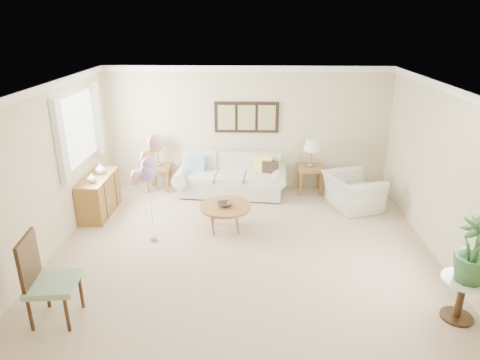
{
  "coord_description": "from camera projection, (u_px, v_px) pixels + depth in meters",
  "views": [
    {
      "loc": [
        0.11,
        -5.84,
        3.52
      ],
      "look_at": [
        -0.07,
        0.6,
        1.05
      ],
      "focal_mm": 32.0,
      "sensor_mm": 36.0,
      "label": 1
    }
  ],
  "objects": [
    {
      "name": "end_table_left",
      "position": [
        159.0,
        169.0,
        9.15
      ],
      "size": [
        0.5,
        0.46,
        0.55
      ],
      "color": "olive",
      "rests_on": "ground"
    },
    {
      "name": "sofa",
      "position": [
        231.0,
        178.0,
        8.98
      ],
      "size": [
        2.38,
        1.03,
        0.85
      ],
      "color": "beige",
      "rests_on": "ground"
    },
    {
      "name": "coffee_table",
      "position": [
        225.0,
        207.0,
        7.42
      ],
      "size": [
        0.9,
        0.9,
        0.45
      ],
      "color": "brown",
      "rests_on": "ground"
    },
    {
      "name": "vase_sage",
      "position": [
        100.0,
        169.0,
        8.06
      ],
      "size": [
        0.25,
        0.25,
        0.2
      ],
      "primitive_type": "imported",
      "rotation": [
        0.0,
        0.0,
        -0.42
      ],
      "color": "silver",
      "rests_on": "credenza"
    },
    {
      "name": "balloon_cluster",
      "position": [
        148.0,
        164.0,
        6.69
      ],
      "size": [
        0.53,
        0.51,
        1.81
      ],
      "color": "gray",
      "rests_on": "ground"
    },
    {
      "name": "credenza",
      "position": [
        99.0,
        195.0,
        8.06
      ],
      "size": [
        0.46,
        1.2,
        0.74
      ],
      "color": "olive",
      "rests_on": "ground"
    },
    {
      "name": "accent_chair",
      "position": [
        45.0,
        278.0,
        5.12
      ],
      "size": [
        0.61,
        0.61,
        1.14
      ],
      "color": "gray",
      "rests_on": "ground"
    },
    {
      "name": "armchair",
      "position": [
        352.0,
        191.0,
        8.32
      ],
      "size": [
        1.17,
        1.26,
        0.67
      ],
      "primitive_type": "imported",
      "rotation": [
        0.0,
        0.0,
        1.89
      ],
      "color": "beige",
      "rests_on": "ground"
    },
    {
      "name": "room_shell",
      "position": [
        236.0,
        155.0,
        6.22
      ],
      "size": [
        6.04,
        6.04,
        2.6
      ],
      "color": "beige",
      "rests_on": "ground"
    },
    {
      "name": "decor_bowl",
      "position": [
        225.0,
        204.0,
        7.38
      ],
      "size": [
        0.34,
        0.34,
        0.06
      ],
      "primitive_type": "imported",
      "rotation": [
        0.0,
        0.0,
        0.43
      ],
      "color": "#2F2920",
      "rests_on": "coffee_table"
    },
    {
      "name": "potted_plant",
      "position": [
        474.0,
        250.0,
        4.96
      ],
      "size": [
        0.51,
        0.51,
        0.82
      ],
      "primitive_type": "imported",
      "rotation": [
        0.0,
        0.0,
        0.12
      ],
      "color": "#285427",
      "rests_on": "side_table"
    },
    {
      "name": "lamp_left",
      "position": [
        157.0,
        145.0,
        8.95
      ],
      "size": [
        0.35,
        0.35,
        0.61
      ],
      "color": "gray",
      "rests_on": "end_table_left"
    },
    {
      "name": "lamp_right",
      "position": [
        312.0,
        146.0,
        8.8
      ],
      "size": [
        0.33,
        0.33,
        0.58
      ],
      "color": "gray",
      "rests_on": "end_table_right"
    },
    {
      "name": "ground_plane",
      "position": [
        244.0,
        256.0,
        6.72
      ],
      "size": [
        6.0,
        6.0,
        0.0
      ],
      "primitive_type": "plane",
      "color": "tan"
    },
    {
      "name": "side_table",
      "position": [
        462.0,
        289.0,
        5.18
      ],
      "size": [
        0.53,
        0.53,
        0.57
      ],
      "color": "silver",
      "rests_on": "ground"
    },
    {
      "name": "vase_white",
      "position": [
        92.0,
        178.0,
        7.63
      ],
      "size": [
        0.21,
        0.21,
        0.17
      ],
      "primitive_type": "imported",
      "rotation": [
        0.0,
        0.0,
        -0.3
      ],
      "color": "silver",
      "rests_on": "credenza"
    },
    {
      "name": "end_table_right",
      "position": [
        310.0,
        170.0,
        9.0
      ],
      "size": [
        0.54,
        0.49,
        0.59
      ],
      "color": "olive",
      "rests_on": "ground"
    },
    {
      "name": "wall_art_triptych",
      "position": [
        247.0,
        117.0,
        8.93
      ],
      "size": [
        1.35,
        0.06,
        0.65
      ],
      "color": "black",
      "rests_on": "ground"
    }
  ]
}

